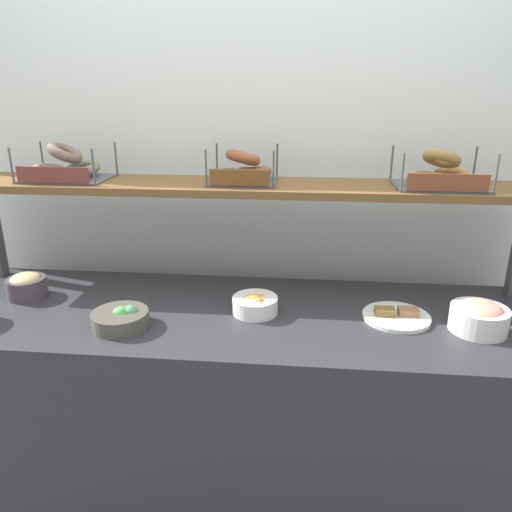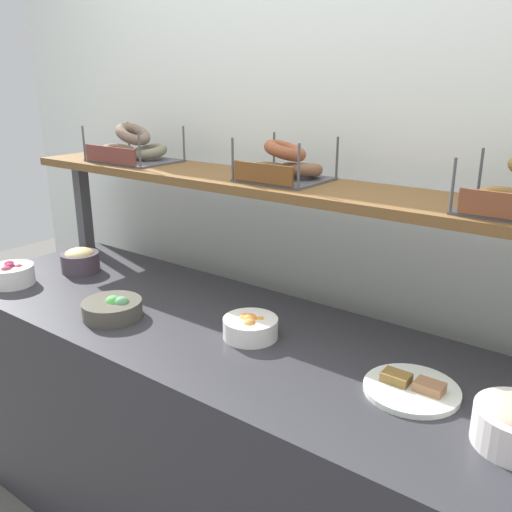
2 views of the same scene
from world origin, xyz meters
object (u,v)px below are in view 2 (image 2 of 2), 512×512
object	(u,v)px
bagel_basket_poppy	(133,149)
bagel_basket_cinnamon_raisin	(284,167)
bowl_veggie_mix	(113,308)
bowl_beet_salad	(11,274)
serving_plate_white	(411,389)
bowl_fruit_salad	(250,327)
bowl_hummus	(80,260)

from	to	relation	value
bagel_basket_poppy	bagel_basket_cinnamon_raisin	xyz separation A→B (m)	(0.72, 0.01, -0.00)
bowl_veggie_mix	bagel_basket_cinnamon_raisin	distance (m)	0.73
bowl_beet_salad	bowl_veggie_mix	distance (m)	0.55
bowl_beet_salad	serving_plate_white	bearing A→B (deg)	7.28
bowl_fruit_salad	bowl_hummus	bearing A→B (deg)	176.35
bowl_hummus	bagel_basket_cinnamon_raisin	size ratio (longest dim) A/B	0.58
bagel_basket_poppy	bagel_basket_cinnamon_raisin	distance (m)	0.72
serving_plate_white	bowl_veggie_mix	bearing A→B (deg)	-170.93
bowl_hummus	bowl_beet_salad	bearing A→B (deg)	-108.38
bagel_basket_cinnamon_raisin	bowl_hummus	bearing A→B (deg)	-164.78
bowl_hummus	bagel_basket_cinnamon_raisin	distance (m)	0.97
serving_plate_white	bagel_basket_cinnamon_raisin	xyz separation A→B (m)	(-0.59, 0.28, 0.47)
bowl_beet_salad	bagel_basket_poppy	distance (m)	0.67
bowl_fruit_salad	bagel_basket_cinnamon_raisin	world-z (taller)	bagel_basket_cinnamon_raisin
serving_plate_white	bagel_basket_cinnamon_raisin	bearing A→B (deg)	154.12
bowl_fruit_salad	bagel_basket_cinnamon_raisin	size ratio (longest dim) A/B	0.64
bowl_beet_salad	bowl_veggie_mix	world-z (taller)	bowl_beet_salad
bowl_hummus	bagel_basket_cinnamon_raisin	world-z (taller)	bagel_basket_cinnamon_raisin
bowl_fruit_salad	serving_plate_white	xyz separation A→B (m)	(0.51, 0.00, -0.02)
bowl_fruit_salad	serving_plate_white	world-z (taller)	bowl_fruit_salad
bowl_hummus	bagel_basket_cinnamon_raisin	bearing A→B (deg)	15.22
bowl_beet_salad	bagel_basket_cinnamon_raisin	world-z (taller)	bagel_basket_cinnamon_raisin
bowl_beet_salad	bagel_basket_poppy	bearing A→B (deg)	67.16
bowl_fruit_salad	bowl_veggie_mix	distance (m)	0.48
bagel_basket_cinnamon_raisin	bagel_basket_poppy	bearing A→B (deg)	-179.22
bowl_beet_salad	serving_plate_white	distance (m)	1.52
bowl_hummus	bowl_fruit_salad	xyz separation A→B (m)	(0.91, -0.06, -0.01)
bowl_veggie_mix	bowl_hummus	bearing A→B (deg)	155.56
bowl_fruit_salad	serving_plate_white	distance (m)	0.51
bowl_fruit_salad	bagel_basket_poppy	xyz separation A→B (m)	(-0.80, 0.28, 0.45)
serving_plate_white	bowl_beet_salad	bearing A→B (deg)	-172.72
bowl_hummus	bowl_veggie_mix	size ratio (longest dim) A/B	0.78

